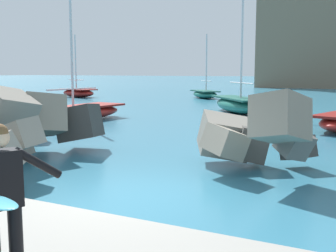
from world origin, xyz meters
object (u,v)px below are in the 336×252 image
Objects in this scene: boat_mid_right at (205,94)px; boat_far_left at (238,104)px; mooring_buoy_outer at (224,97)px; boat_near_right at (79,112)px; boat_mid_centre at (78,92)px.

boat_far_left is at bearing -60.05° from boat_mid_right.
mooring_buoy_outer is at bearing 113.13° from boat_far_left.
boat_near_right is 16.46× the size of mooring_buoy_outer.
boat_mid_centre is (-12.62, 15.62, 0.02)m from boat_near_right.
boat_near_right is 9.73m from boat_far_left.
boat_mid_right is 0.80× the size of boat_far_left.
boat_mid_centre is 20.41m from boat_far_left.
boat_near_right is 0.98× the size of boat_far_left.
boat_near_right reaches higher than boat_mid_right.
boat_near_right is 19.63m from boat_mid_right.
boat_mid_right is at bearing 119.95° from boat_far_left.
boat_mid_right reaches higher than mooring_buoy_outer.
boat_mid_centre is at bearing -161.31° from boat_mid_right.
boat_mid_centre is 12.47m from boat_mid_right.
boat_mid_centre is at bearing 156.75° from boat_far_left.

